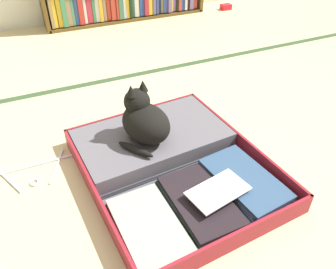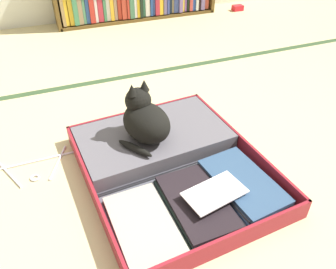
{
  "view_description": "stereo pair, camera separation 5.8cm",
  "coord_description": "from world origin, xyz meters",
  "px_view_note": "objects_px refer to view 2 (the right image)",
  "views": [
    {
      "loc": [
        -0.46,
        -0.76,
        1.03
      ],
      "look_at": [
        0.02,
        0.31,
        0.15
      ],
      "focal_mm": 36.31,
      "sensor_mm": 36.0,
      "label": 1
    },
    {
      "loc": [
        -0.41,
        -0.79,
        1.03
      ],
      "look_at": [
        0.02,
        0.31,
        0.15
      ],
      "focal_mm": 36.31,
      "sensor_mm": 36.0,
      "label": 2
    }
  ],
  "objects_px": {
    "black_cat": "(144,119)",
    "small_red_pouch": "(238,8)",
    "open_suitcase": "(167,159)",
    "clothes_hanger": "(34,167)"
  },
  "relations": [
    {
      "from": "black_cat",
      "to": "clothes_hanger",
      "type": "distance_m",
      "value": 0.54
    },
    {
      "from": "black_cat",
      "to": "clothes_hanger",
      "type": "relative_size",
      "value": 0.72
    },
    {
      "from": "open_suitcase",
      "to": "small_red_pouch",
      "type": "xyz_separation_m",
      "value": [
        1.46,
        1.86,
        -0.01
      ]
    },
    {
      "from": "open_suitcase",
      "to": "black_cat",
      "type": "bearing_deg",
      "value": 115.88
    },
    {
      "from": "small_red_pouch",
      "to": "open_suitcase",
      "type": "bearing_deg",
      "value": -128.19
    },
    {
      "from": "black_cat",
      "to": "small_red_pouch",
      "type": "xyz_separation_m",
      "value": [
        1.52,
        1.73,
        -0.16
      ]
    },
    {
      "from": "black_cat",
      "to": "clothes_hanger",
      "type": "bearing_deg",
      "value": 170.87
    },
    {
      "from": "open_suitcase",
      "to": "small_red_pouch",
      "type": "distance_m",
      "value": 2.36
    },
    {
      "from": "open_suitcase",
      "to": "black_cat",
      "type": "relative_size",
      "value": 3.01
    },
    {
      "from": "open_suitcase",
      "to": "clothes_hanger",
      "type": "height_order",
      "value": "open_suitcase"
    }
  ]
}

